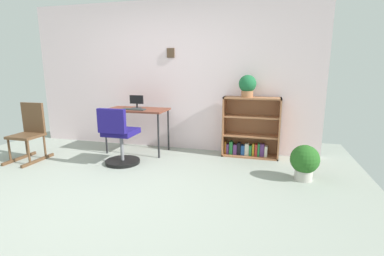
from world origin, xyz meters
The scene contains 10 objects.
ground_plane centered at (0.00, 0.00, 0.00)m, with size 6.24×6.24×0.00m, color gray.
wall_back centered at (0.00, 2.15, 1.28)m, with size 5.20×0.12×2.56m.
desk centered at (-0.41, 1.69, 0.69)m, with size 1.03×0.55×0.75m.
monitor centered at (-0.43, 1.74, 0.86)m, with size 0.24×0.17×0.22m.
keyboard centered at (-0.41, 1.56, 0.76)m, with size 0.40×0.13×0.02m, color #2B3333.
office_chair centered at (-0.37, 1.00, 0.38)m, with size 0.52×0.55×0.88m.
rocking_chair centered at (-1.87, 0.86, 0.45)m, with size 0.42×0.64×0.90m.
bookshelf_low centered at (1.48, 1.96, 0.43)m, with size 0.90×0.30×0.98m.
potted_plant_on_shelf centered at (1.41, 1.90, 1.17)m, with size 0.28×0.28×0.35m.
potted_plant_floor centered at (2.23, 1.07, 0.26)m, with size 0.37×0.37×0.47m.
Camera 1 is at (1.73, -2.66, 1.44)m, focal length 26.48 mm.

